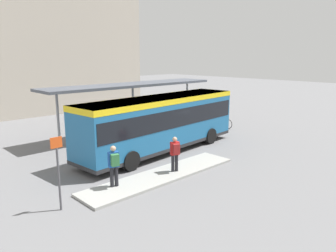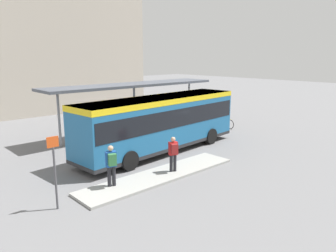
% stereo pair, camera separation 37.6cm
% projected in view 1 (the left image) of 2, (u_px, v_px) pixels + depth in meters
% --- Properties ---
extents(ground_plane, '(120.00, 120.00, 0.00)m').
position_uv_depth(ground_plane, '(161.00, 151.00, 19.67)').
color(ground_plane, slate).
extents(curb_island, '(8.46, 1.80, 0.12)m').
position_uv_depth(curb_island, '(162.00, 175.00, 15.57)').
color(curb_island, '#9E9E99').
rests_on(curb_island, ground_plane).
extents(city_bus, '(11.34, 3.29, 3.29)m').
position_uv_depth(city_bus, '(161.00, 120.00, 19.27)').
color(city_bus, '#1E6093').
rests_on(city_bus, ground_plane).
extents(pedestrian_waiting, '(0.51, 0.55, 1.72)m').
position_uv_depth(pedestrian_waiting, '(175.00, 152.00, 15.71)').
color(pedestrian_waiting, '#232328').
rests_on(pedestrian_waiting, curb_island).
extents(pedestrian_companion, '(0.50, 0.55, 1.81)m').
position_uv_depth(pedestrian_companion, '(114.00, 164.00, 13.85)').
color(pedestrian_companion, '#232328').
rests_on(pedestrian_companion, curb_island).
extents(bicycle_yellow, '(0.48, 1.77, 0.76)m').
position_uv_depth(bicycle_yellow, '(223.00, 123.00, 26.07)').
color(bicycle_yellow, black).
rests_on(bicycle_yellow, ground_plane).
extents(bicycle_orange, '(0.48, 1.78, 0.77)m').
position_uv_depth(bicycle_orange, '(214.00, 122.00, 26.32)').
color(bicycle_orange, black).
rests_on(bicycle_orange, ground_plane).
extents(bicycle_red, '(0.48, 1.71, 0.74)m').
position_uv_depth(bicycle_red, '(209.00, 121.00, 26.97)').
color(bicycle_red, black).
rests_on(bicycle_red, ground_plane).
extents(station_shelter, '(13.73, 2.64, 3.65)m').
position_uv_depth(station_shelter, '(133.00, 86.00, 23.79)').
color(station_shelter, '#4C515B').
rests_on(station_shelter, ground_plane).
extents(potted_planter_near_shelter, '(0.70, 0.70, 1.10)m').
position_uv_depth(potted_planter_near_shelter, '(156.00, 131.00, 22.46)').
color(potted_planter_near_shelter, slate).
rests_on(potted_planter_near_shelter, ground_plane).
extents(platform_sign, '(0.44, 0.08, 2.80)m').
position_uv_depth(platform_sign, '(58.00, 170.00, 11.89)').
color(platform_sign, '#4C4C51').
rests_on(platform_sign, ground_plane).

